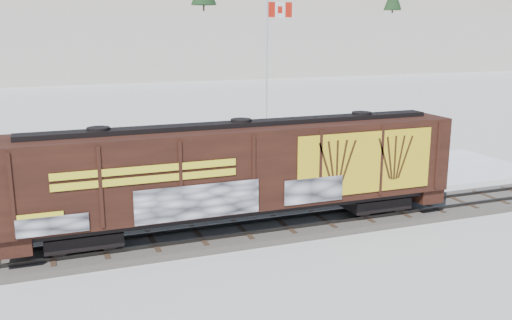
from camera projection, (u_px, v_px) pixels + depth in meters
name	position (u px, v px, depth m)	size (l,w,h in m)	color
ground	(284.00, 230.00, 26.13)	(500.00, 500.00, 0.00)	white
rail_track	(284.00, 227.00, 26.10)	(50.00, 3.40, 0.43)	#59544C
parking_strip	(232.00, 188.00, 32.96)	(40.00, 8.00, 0.03)	white
hillside	(71.00, 8.00, 150.12)	(360.00, 110.00, 93.00)	white
hopper_railcar	(242.00, 169.00, 24.74)	(19.69, 3.06, 4.72)	black
flagpole	(268.00, 102.00, 39.64)	(2.30, 0.90, 10.97)	silver
car_silver	(147.00, 183.00, 30.81)	(2.01, 4.99, 1.70)	#ABAEB3
car_white	(187.00, 187.00, 30.26)	(1.65, 4.74, 1.56)	white
car_dark	(407.00, 161.00, 36.62)	(1.87, 4.61, 1.34)	black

